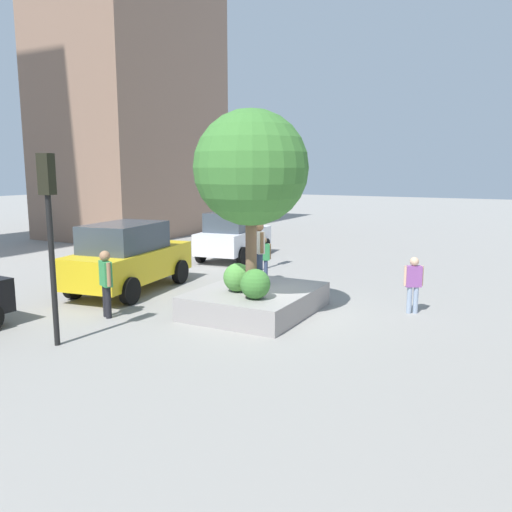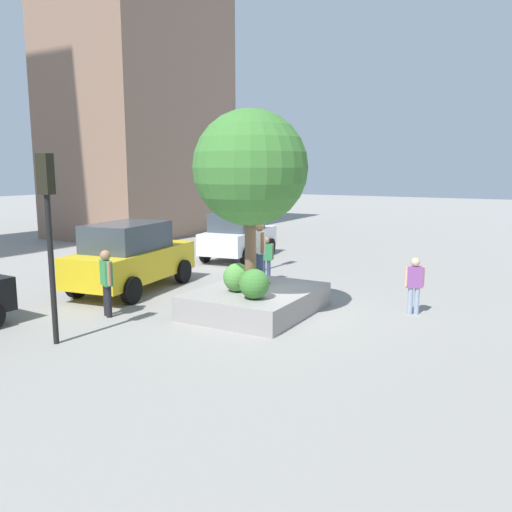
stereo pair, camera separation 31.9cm
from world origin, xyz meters
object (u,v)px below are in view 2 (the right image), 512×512
object	(u,v)px
plaza_tree	(250,169)
taxi_cab	(131,256)
police_car	(239,235)
traffic_light_corner	(254,197)
skateboarder	(260,247)
skateboard	(260,281)
planter_ledge	(256,301)
passerby_with_bag	(414,282)
traffic_light_median	(49,215)
pedestrian_crossing	(106,278)
bystander_watching	(266,256)

from	to	relation	value
plaza_tree	taxi_cab	distance (m)	5.71
police_car	traffic_light_corner	world-z (taller)	traffic_light_corner
plaza_tree	skateboarder	world-z (taller)	plaza_tree
plaza_tree	police_car	size ratio (longest dim) A/B	1.02
skateboard	skateboarder	xyz separation A→B (m)	(0.00, 0.00, 0.97)
planter_ledge	passerby_with_bag	bearing A→B (deg)	-63.13
skateboarder	taxi_cab	bearing A→B (deg)	95.14
plaza_tree	skateboard	bearing A→B (deg)	20.27
plaza_tree	passerby_with_bag	xyz separation A→B (m)	(2.60, -3.46, -2.92)
plaza_tree	passerby_with_bag	size ratio (longest dim) A/B	3.04
traffic_light_corner	traffic_light_median	size ratio (longest dim) A/B	0.99
planter_ledge	skateboarder	xyz separation A→B (m)	(0.70, 0.28, 1.34)
traffic_light_median	plaza_tree	bearing A→B (deg)	-37.84
skateboard	skateboarder	bearing A→B (deg)	90.00
passerby_with_bag	pedestrian_crossing	bearing A→B (deg)	120.92
skateboarder	taxi_cab	distance (m)	4.45
passerby_with_bag	planter_ledge	bearing A→B (deg)	116.87
taxi_cab	traffic_light_corner	xyz separation A→B (m)	(4.29, -1.99, 1.70)
traffic_light_median	skateboarder	bearing A→B (deg)	-24.47
passerby_with_bag	traffic_light_corner	bearing A→B (deg)	66.94
plaza_tree	skateboarder	size ratio (longest dim) A/B	2.78
plaza_tree	traffic_light_corner	xyz separation A→B (m)	(5.31, 2.92, -1.01)
plaza_tree	bystander_watching	bearing A→B (deg)	23.54
skateboarder	taxi_cab	world-z (taller)	skateboarder
traffic_light_median	skateboard	bearing A→B (deg)	-24.47
taxi_cab	skateboarder	bearing A→B (deg)	-84.86
traffic_light_corner	passerby_with_bag	world-z (taller)	traffic_light_corner
planter_ledge	bystander_watching	world-z (taller)	bystander_watching
traffic_light_median	bystander_watching	bearing A→B (deg)	-6.89
skateboarder	passerby_with_bag	size ratio (longest dim) A/B	1.09
bystander_watching	pedestrian_crossing	distance (m)	6.00
pedestrian_crossing	passerby_with_bag	bearing A→B (deg)	-59.08
police_car	passerby_with_bag	bearing A→B (deg)	-121.07
police_car	passerby_with_bag	distance (m)	9.94
plaza_tree	passerby_with_bag	bearing A→B (deg)	-53.10
skateboard	traffic_light_corner	size ratio (longest dim) A/B	0.20
skateboarder	bystander_watching	world-z (taller)	skateboarder
traffic_light_corner	bystander_watching	xyz separation A→B (m)	(-1.03, -1.06, -1.91)
plaza_tree	planter_ledge	bearing A→B (deg)	18.96
skateboard	traffic_light_median	world-z (taller)	traffic_light_median
skateboard	traffic_light_median	size ratio (longest dim) A/B	0.20
plaza_tree	bystander_watching	size ratio (longest dim) A/B	3.01
police_car	pedestrian_crossing	xyz separation A→B (m)	(-9.24, -1.65, -0.01)
planter_ledge	taxi_cab	bearing A→B (deg)	86.27
planter_ledge	traffic_light_corner	xyz separation A→B (m)	(4.59, 2.68, 2.47)
skateboard	traffic_light_corner	bearing A→B (deg)	31.67
planter_ledge	plaza_tree	bearing A→B (deg)	-161.04
planter_ledge	skateboarder	size ratio (longest dim) A/B	2.14
planter_ledge	skateboard	size ratio (longest dim) A/B	4.40
bystander_watching	planter_ledge	bearing A→B (deg)	-155.57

